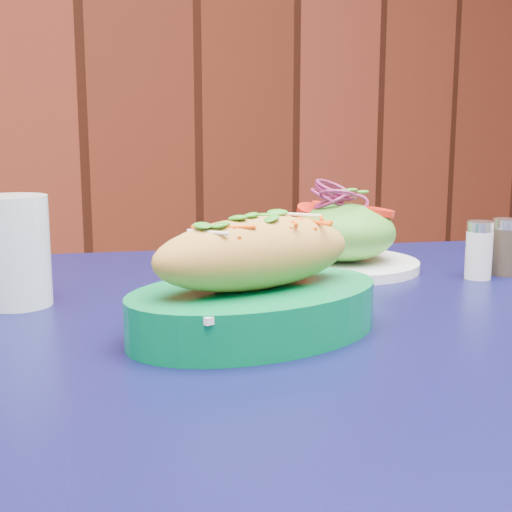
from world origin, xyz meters
TOP-DOWN VIEW (x-y plane):
  - cafe_table at (-0.29, 1.32)m, footprint 1.02×1.02m
  - banh_mi_basket at (-0.35, 1.30)m, footprint 0.26×0.18m
  - salad_plate at (-0.11, 1.49)m, footprint 0.20×0.20m
  - water_glass at (-0.51, 1.51)m, footprint 0.07×0.07m
  - salt_shaker at (-0.00, 1.36)m, footprint 0.03×0.03m
  - pepper_shaker at (0.04, 1.36)m, footprint 0.03×0.03m

SIDE VIEW (x-z plane):
  - cafe_table at x=-0.29m, z-range 0.29..1.04m
  - salt_shaker at x=0.00m, z-range 0.75..0.82m
  - pepper_shaker at x=0.04m, z-range 0.75..0.82m
  - salad_plate at x=-0.11m, z-range 0.73..0.85m
  - banh_mi_basket at x=-0.35m, z-range 0.74..0.85m
  - water_glass at x=-0.51m, z-range 0.75..0.86m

